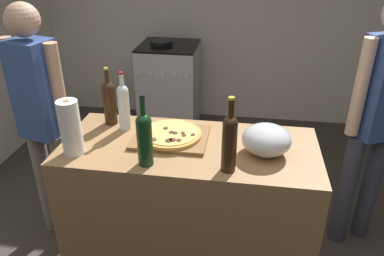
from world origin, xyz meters
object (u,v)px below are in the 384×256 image
Objects in this scene: stove at (170,87)px; person_in_stripes at (42,115)px; wine_bottle_green at (109,101)px; wine_bottle_amber at (145,137)px; wine_bottle_clear at (229,141)px; wine_bottle_dark at (124,105)px; person_in_red at (376,116)px; pizza at (171,134)px; paper_towel_roll at (71,128)px; mixing_bowl at (266,140)px.

person_in_stripes is at bearing -103.40° from stove.
wine_bottle_amber reaches higher than wine_bottle_green.
stove is (-0.36, 2.20, -0.60)m from wine_bottle_amber.
stove is 0.60× the size of person_in_stripes.
wine_bottle_amber is (-0.39, -0.01, -0.01)m from wine_bottle_clear.
wine_bottle_clear is 1.26m from person_in_stripes.
person_in_red is (1.45, 0.35, -0.13)m from wine_bottle_dark.
person_in_stripes is at bearing -172.67° from person_in_red.
wine_bottle_dark is (-0.61, 0.34, -0.01)m from wine_bottle_clear.
pizza is at bearing -19.74° from wine_bottle_green.
wine_bottle_dark is 1.49m from person_in_red.
wine_bottle_dark is (-0.28, 0.08, 0.11)m from pizza.
paper_towel_roll is 2.23m from stove.
wine_bottle_clear is 2.40m from stove.
paper_towel_roll is (-0.96, -0.14, 0.06)m from mixing_bowl.
wine_bottle_clear is 0.39× the size of stove.
mixing_bowl is 2.28m from stove.
pizza is 1.35× the size of mixing_bowl.
mixing_bowl is 0.83m from person_in_red.
paper_towel_roll is 0.78m from wine_bottle_clear.
pizza is 0.29m from wine_bottle_amber.
person_in_stripes is (-0.85, 0.17, -0.03)m from pizza.
wine_bottle_amber reaches higher than wine_bottle_dark.
person_in_red is (1.23, 0.69, -0.13)m from wine_bottle_amber.
person_in_stripes reaches higher than wine_bottle_dark.
stove is (0.03, 2.15, -0.60)m from paper_towel_roll.
wine_bottle_clear is at bearing -37.92° from pizza.
wine_bottle_green is 1.90m from stove.
paper_towel_roll reaches higher than mixing_bowl.
person_in_stripes is at bearing 150.81° from wine_bottle_amber.
paper_towel_roll is at bearing -158.21° from person_in_red.
wine_bottle_dark is (0.17, 0.30, 0.00)m from paper_towel_roll.
person_in_stripes reaches higher than wine_bottle_green.
person_in_stripes is (-0.42, -1.76, 0.46)m from stove.
person_in_red reaches higher than wine_bottle_dark.
paper_towel_roll is 0.18× the size of person_in_stripes.
person_in_red reaches higher than paper_towel_roll.
wine_bottle_amber is (-0.07, -0.26, 0.12)m from pizza.
wine_bottle_green is (-0.10, 0.06, -0.00)m from wine_bottle_dark.
wine_bottle_amber is 2.31m from stove.
wine_bottle_amber is 0.22× the size of person_in_red.
wine_bottle_clear is 1.09m from person_in_red.
stove is (-0.75, 2.19, -0.61)m from wine_bottle_clear.
pizza is 0.42m from wine_bottle_green.
stove is (-0.04, 1.80, -0.60)m from wine_bottle_green.
wine_bottle_clear is at bearing -28.92° from wine_bottle_green.
wine_bottle_clear is at bearing -140.66° from person_in_red.
mixing_bowl is 0.27m from wine_bottle_clear.
person_in_red is (1.59, -1.50, 0.48)m from stove.
wine_bottle_dark is 0.21× the size of person_in_stripes.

